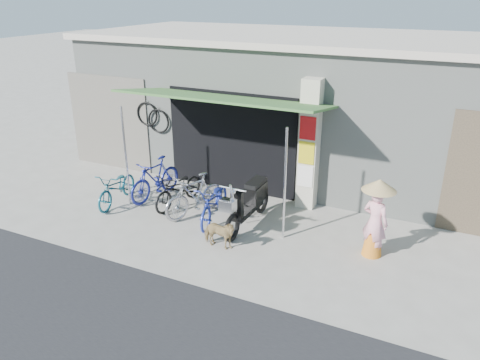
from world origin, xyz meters
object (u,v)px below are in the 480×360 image
at_px(bike_silver, 195,195).
at_px(street_dog, 219,234).
at_px(bike_navy, 215,202).
at_px(moped, 249,203).
at_px(bike_black, 179,189).
at_px(bike_teal, 117,187).
at_px(nun, 376,218).
at_px(bike_blue, 155,179).

bearing_deg(bike_silver, street_dog, -19.88).
bearing_deg(bike_navy, moped, -0.26).
bearing_deg(bike_black, bike_navy, -9.41).
xyz_separation_m(bike_teal, street_dog, (3.14, -0.80, -0.11)).
relative_size(bike_silver, bike_navy, 0.95).
bearing_deg(bike_black, nun, 3.15).
xyz_separation_m(street_dog, moped, (0.13, 1.13, 0.22)).
height_order(bike_teal, moped, moped).
bearing_deg(street_dog, moped, -7.22).
height_order(bike_teal, bike_silver, bike_silver).
relative_size(bike_blue, bike_black, 1.03).
bearing_deg(bike_blue, bike_silver, -8.45).
bearing_deg(bike_navy, bike_blue, 156.21).
xyz_separation_m(bike_navy, nun, (3.41, 0.04, 0.35)).
height_order(bike_black, street_dog, bike_black).
relative_size(bike_teal, moped, 0.77).
xyz_separation_m(moped, nun, (2.65, -0.09, 0.26)).
bearing_deg(bike_black, bike_teal, -151.71).
height_order(moped, nun, nun).
bearing_deg(bike_teal, bike_navy, -3.77).
bearing_deg(bike_silver, bike_black, 178.51).
height_order(bike_silver, nun, nun).
bearing_deg(nun, bike_silver, 18.36).
bearing_deg(bike_silver, moped, 25.43).
distance_m(bike_blue, moped, 2.67).
distance_m(bike_teal, street_dog, 3.24).
xyz_separation_m(bike_blue, street_dog, (2.52, -1.47, -0.19)).
bearing_deg(bike_navy, street_dog, -67.87).
bearing_deg(bike_black, bike_silver, -17.20).
height_order(bike_silver, street_dog, bike_silver).
height_order(bike_black, bike_silver, bike_silver).
relative_size(bike_black, moped, 0.79).
bearing_deg(bike_silver, nun, 22.16).
xyz_separation_m(bike_black, nun, (4.54, -0.30, 0.37)).
height_order(bike_teal, bike_black, bike_black).
bearing_deg(street_dog, bike_blue, 59.13).
bearing_deg(nun, bike_blue, 14.16).
height_order(bike_navy, nun, nun).
bearing_deg(bike_silver, bike_teal, -149.48).
distance_m(moped, nun, 2.66).
bearing_deg(moped, bike_silver, -175.77).
relative_size(bike_silver, street_dog, 2.20).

